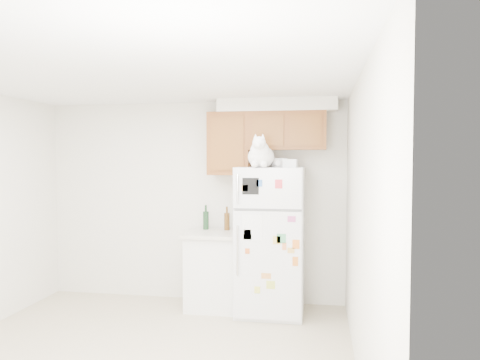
% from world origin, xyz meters
% --- Properties ---
extents(room_shell, '(3.84, 4.04, 2.52)m').
position_xyz_m(room_shell, '(0.12, 0.24, 1.67)').
color(room_shell, silver).
rests_on(room_shell, ground_plane).
extents(refrigerator, '(0.76, 0.78, 1.70)m').
position_xyz_m(refrigerator, '(1.02, 1.61, 0.85)').
color(refrigerator, silver).
rests_on(refrigerator, ground_plane).
extents(base_counter, '(0.64, 0.64, 0.92)m').
position_xyz_m(base_counter, '(0.33, 1.68, 0.46)').
color(base_counter, white).
rests_on(base_counter, ground_plane).
extents(cat, '(0.36, 0.52, 0.37)m').
position_xyz_m(cat, '(0.94, 1.35, 1.84)').
color(cat, white).
rests_on(cat, refrigerator).
extents(storage_box_back, '(0.19, 0.14, 0.10)m').
position_xyz_m(storage_box_back, '(1.12, 1.72, 1.75)').
color(storage_box_back, white).
rests_on(storage_box_back, refrigerator).
extents(storage_box_front, '(0.16, 0.13, 0.09)m').
position_xyz_m(storage_box_front, '(1.26, 1.46, 1.74)').
color(storage_box_front, white).
rests_on(storage_box_front, refrigerator).
extents(bottle_green, '(0.07, 0.07, 0.30)m').
position_xyz_m(bottle_green, '(0.19, 1.85, 1.07)').
color(bottle_green, '#19381E').
rests_on(bottle_green, base_counter).
extents(bottle_amber, '(0.07, 0.07, 0.29)m').
position_xyz_m(bottle_amber, '(0.46, 1.84, 1.06)').
color(bottle_amber, '#593814').
rests_on(bottle_amber, base_counter).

